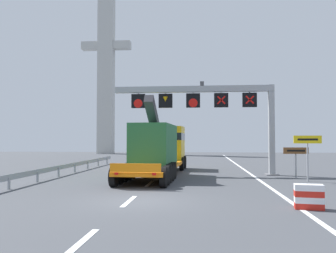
# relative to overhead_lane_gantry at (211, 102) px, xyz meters

# --- Properties ---
(ground) EXTENTS (112.00, 112.00, 0.00)m
(ground) POSITION_rel_overhead_lane_gantry_xyz_m (-3.30, -11.30, -5.26)
(ground) COLOR #424449
(lane_markings) EXTENTS (0.20, 55.34, 0.01)m
(lane_markings) POSITION_rel_overhead_lane_gantry_xyz_m (-3.68, 9.08, -5.26)
(lane_markings) COLOR silver
(lane_markings) RESTS_ON ground
(edge_line_right) EXTENTS (0.20, 63.00, 0.01)m
(edge_line_right) POSITION_rel_overhead_lane_gantry_xyz_m (2.90, 0.70, -5.26)
(edge_line_right) COLOR silver
(edge_line_right) RESTS_ON ground
(overhead_lane_gantry) EXTENTS (11.85, 0.90, 6.78)m
(overhead_lane_gantry) POSITION_rel_overhead_lane_gantry_xyz_m (0.00, 0.00, 0.00)
(overhead_lane_gantry) COLOR #9EA0A5
(overhead_lane_gantry) RESTS_ON ground
(heavy_haul_truck_orange) EXTENTS (3.54, 14.15, 5.30)m
(heavy_haul_truck_orange) POSITION_rel_overhead_lane_gantry_xyz_m (-3.72, 0.14, -3.27)
(heavy_haul_truck_orange) COLOR orange
(heavy_haul_truck_orange) RESTS_ON ground
(exit_sign_yellow) EXTENTS (1.65, 0.15, 2.78)m
(exit_sign_yellow) POSITION_rel_overhead_lane_gantry_xyz_m (5.71, -3.70, -3.13)
(exit_sign_yellow) COLOR #9EA0A5
(exit_sign_yellow) RESTS_ON ground
(tourist_info_sign_brown) EXTENTS (1.62, 0.15, 2.02)m
(tourist_info_sign_brown) POSITION_rel_overhead_lane_gantry_xyz_m (5.49, -1.89, -3.71)
(tourist_info_sign_brown) COLOR #9EA0A5
(tourist_info_sign_brown) RESTS_ON ground
(crash_barrier_striped) EXTENTS (1.06, 0.64, 0.90)m
(crash_barrier_striped) POSITION_rel_overhead_lane_gantry_xyz_m (3.19, -12.40, -4.81)
(crash_barrier_striped) COLOR red
(crash_barrier_striped) RESTS_ON ground
(guardrail_left) EXTENTS (0.13, 25.08, 0.76)m
(guardrail_left) POSITION_rel_overhead_lane_gantry_xyz_m (-10.53, -0.76, -4.70)
(guardrail_left) COLOR #999EA3
(guardrail_left) RESTS_ON ground
(bridge_pylon_distant) EXTENTS (9.00, 2.00, 31.76)m
(bridge_pylon_distant) POSITION_rel_overhead_lane_gantry_xyz_m (-17.92, 36.66, 11.01)
(bridge_pylon_distant) COLOR #B7B7B2
(bridge_pylon_distant) RESTS_ON ground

